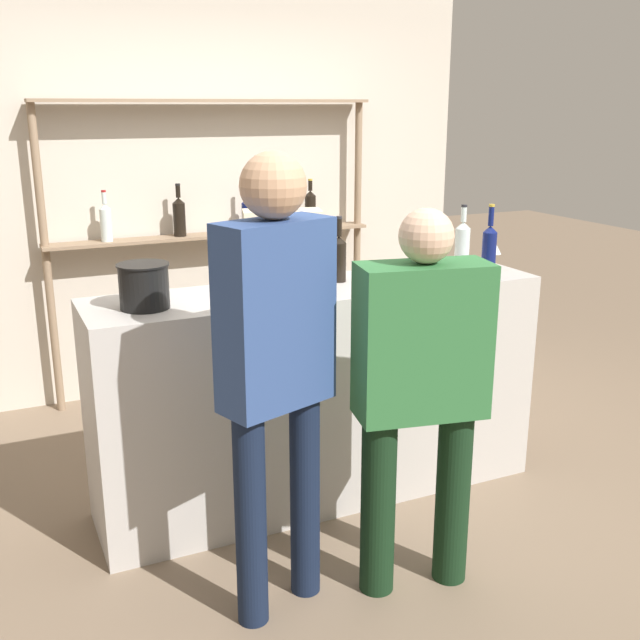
# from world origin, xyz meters

# --- Properties ---
(ground_plane) EXTENTS (16.00, 16.00, 0.00)m
(ground_plane) POSITION_xyz_m (0.00, 0.00, 0.00)
(ground_plane) COLOR #7A6651
(bar_counter) EXTENTS (2.20, 0.53, 1.08)m
(bar_counter) POSITION_xyz_m (0.00, 0.00, 0.54)
(bar_counter) COLOR #B7B2AD
(bar_counter) RESTS_ON ground_plane
(back_wall) EXTENTS (3.80, 0.12, 2.80)m
(back_wall) POSITION_xyz_m (0.00, 1.87, 1.40)
(back_wall) COLOR beige
(back_wall) RESTS_ON ground_plane
(back_shelf) EXTENTS (2.20, 0.18, 1.94)m
(back_shelf) POSITION_xyz_m (0.00, 1.69, 1.28)
(back_shelf) COLOR #897056
(back_shelf) RESTS_ON ground_plane
(counter_bottle_0) EXTENTS (0.07, 0.07, 0.32)m
(counter_bottle_0) POSITION_xyz_m (-0.03, -0.11, 1.20)
(counter_bottle_0) COLOR #0F1956
(counter_bottle_0) RESTS_ON bar_counter
(counter_bottle_1) EXTENTS (0.07, 0.07, 0.36)m
(counter_bottle_1) POSITION_xyz_m (0.85, -0.16, 1.22)
(counter_bottle_1) COLOR #0F1956
(counter_bottle_1) RESTS_ON bar_counter
(counter_bottle_2) EXTENTS (0.07, 0.07, 0.32)m
(counter_bottle_2) POSITION_xyz_m (0.13, 0.07, 1.20)
(counter_bottle_2) COLOR black
(counter_bottle_2) RESTS_ON bar_counter
(counter_bottle_3) EXTENTS (0.08, 0.08, 0.34)m
(counter_bottle_3) POSITION_xyz_m (0.82, 0.03, 1.22)
(counter_bottle_3) COLOR silver
(counter_bottle_3) RESTS_ON bar_counter
(wine_glass) EXTENTS (0.07, 0.07, 0.15)m
(wine_glass) POSITION_xyz_m (0.99, -0.02, 1.19)
(wine_glass) COLOR silver
(wine_glass) RESTS_ON bar_counter
(ice_bucket) EXTENTS (0.22, 0.22, 0.19)m
(ice_bucket) POSITION_xyz_m (-0.83, -0.03, 1.18)
(ice_bucket) COLOR black
(ice_bucket) RESTS_ON bar_counter
(customer_center) EXTENTS (0.53, 0.31, 1.56)m
(customer_center) POSITION_xyz_m (0.04, -0.84, 0.89)
(customer_center) COLOR black
(customer_center) RESTS_ON ground_plane
(server_behind_counter) EXTENTS (0.48, 0.31, 1.54)m
(server_behind_counter) POSITION_xyz_m (0.15, 0.84, 0.89)
(server_behind_counter) COLOR #575347
(server_behind_counter) RESTS_ON ground_plane
(customer_left) EXTENTS (0.46, 0.31, 1.76)m
(customer_left) POSITION_xyz_m (-0.52, -0.74, 1.05)
(customer_left) COLOR #121C33
(customer_left) RESTS_ON ground_plane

